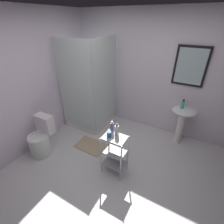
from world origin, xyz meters
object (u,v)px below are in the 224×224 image
object	(u,v)px
hand_soap_bottle	(183,104)
toilet	(41,139)
shower_stall	(91,107)
lotion_bottle_white	(117,130)
storage_cart	(115,152)
pedestal_sink	(183,119)
rinse_cup	(109,134)
bath_mat	(91,146)
conditioner_bottle_purple	(112,127)

from	to	relation	value
hand_soap_bottle	toilet	bearing A→B (deg)	-143.96
shower_stall	lotion_bottle_white	distance (m)	1.55
toilet	hand_soap_bottle	xyz separation A→B (m)	(2.19, 1.59, 0.57)
storage_cart	pedestal_sink	bearing A→B (deg)	58.30
shower_stall	lotion_bottle_white	size ratio (longest dim) A/B	9.40
toilet	rinse_cup	bearing A→B (deg)	10.12
pedestal_sink	hand_soap_bottle	size ratio (longest dim) A/B	4.53
hand_soap_bottle	rinse_cup	xyz separation A→B (m)	(-0.84, -1.35, -0.10)
toilet	storage_cart	world-z (taller)	toilet
hand_soap_bottle	bath_mat	bearing A→B (deg)	-145.55
storage_cart	hand_soap_bottle	world-z (taller)	hand_soap_bottle
rinse_cup	bath_mat	world-z (taller)	rinse_cup
shower_stall	storage_cart	world-z (taller)	shower_stall
hand_soap_bottle	lotion_bottle_white	xyz separation A→B (m)	(-0.75, -1.26, -0.05)
lotion_bottle_white	shower_stall	bearing A→B (deg)	141.16
lotion_bottle_white	toilet	bearing A→B (deg)	-167.00
shower_stall	conditioner_bottle_purple	bearing A→B (deg)	-40.34
lotion_bottle_white	bath_mat	world-z (taller)	lotion_bottle_white
lotion_bottle_white	pedestal_sink	bearing A→B (deg)	57.22
toilet	conditioner_bottle_purple	distance (m)	1.48
pedestal_sink	storage_cart	xyz separation A→B (m)	(-0.82, -1.32, -0.14)
toilet	conditioner_bottle_purple	bearing A→B (deg)	15.17
pedestal_sink	toilet	bearing A→B (deg)	-144.63
toilet	rinse_cup	distance (m)	1.45
conditioner_bottle_purple	bath_mat	world-z (taller)	conditioner_bottle_purple
conditioner_bottle_purple	pedestal_sink	bearing A→B (deg)	53.52
shower_stall	rinse_cup	xyz separation A→B (m)	(1.08, -1.03, 0.32)
conditioner_bottle_purple	rinse_cup	xyz separation A→B (m)	(0.01, -0.12, -0.05)
conditioner_bottle_purple	bath_mat	size ratio (longest dim) A/B	0.34
storage_cart	lotion_bottle_white	bearing A→B (deg)	87.18
shower_stall	lotion_bottle_white	world-z (taller)	shower_stall
hand_soap_bottle	conditioner_bottle_purple	bearing A→B (deg)	-124.70
shower_stall	bath_mat	distance (m)	0.94
hand_soap_bottle	conditioner_bottle_purple	world-z (taller)	hand_soap_bottle
rinse_cup	shower_stall	bearing A→B (deg)	136.44
toilet	bath_mat	bearing A→B (deg)	39.17
pedestal_sink	lotion_bottle_white	size ratio (longest dim) A/B	3.81
pedestal_sink	toilet	xyz separation A→B (m)	(-2.25, -1.60, -0.26)
storage_cart	bath_mat	xyz separation A→B (m)	(-0.72, 0.31, -0.43)
rinse_cup	bath_mat	size ratio (longest dim) A/B	0.15
lotion_bottle_white	conditioner_bottle_purple	xyz separation A→B (m)	(-0.10, 0.03, -0.00)
hand_soap_bottle	bath_mat	distance (m)	2.00
shower_stall	hand_soap_bottle	world-z (taller)	shower_stall
shower_stall	lotion_bottle_white	xyz separation A→B (m)	(1.17, -0.94, 0.37)
toilet	hand_soap_bottle	distance (m)	2.77
pedestal_sink	bath_mat	world-z (taller)	pedestal_sink
bath_mat	hand_soap_bottle	bearing A→B (deg)	34.45
storage_cart	hand_soap_bottle	bearing A→B (deg)	60.16
lotion_bottle_white	bath_mat	bearing A→B (deg)	161.23
storage_cart	conditioner_bottle_purple	bearing A→B (deg)	136.46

